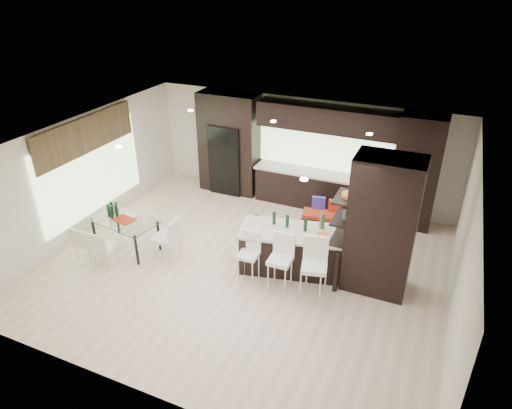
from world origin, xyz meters
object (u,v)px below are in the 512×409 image
at_px(kitchen_island, 294,250).
at_px(stool_mid, 280,270).
at_px(stool_left, 248,263).
at_px(floor_vase, 321,240).
at_px(dining_table, 126,234).
at_px(chair_far, 88,244).
at_px(stool_right, 313,277).
at_px(chair_end, 167,240).
at_px(bench, 327,222).
at_px(chair_near, 105,249).

xyz_separation_m(kitchen_island, stool_mid, (0.00, -0.78, 0.03)).
relative_size(stool_left, floor_vase, 0.69).
distance_m(stool_left, stool_mid, 0.67).
relative_size(dining_table, chair_far, 1.91).
distance_m(floor_vase, dining_table, 4.22).
xyz_separation_m(stool_right, floor_vase, (-0.20, 1.12, 0.11)).
bearing_deg(chair_end, floor_vase, -73.59).
bearing_deg(dining_table, bench, 42.22).
bearing_deg(chair_far, chair_near, -3.83).
distance_m(kitchen_island, stool_left, 1.00).
bearing_deg(stool_left, stool_mid, -3.51).
height_order(kitchen_island, dining_table, kitchen_island).
xyz_separation_m(stool_left, chair_far, (-3.41, -0.67, -0.05)).
bearing_deg(stool_left, kitchen_island, 46.98).
bearing_deg(kitchen_island, chair_far, -173.02).
relative_size(stool_mid, bench, 0.83).
relative_size(stool_mid, chair_near, 1.25).
height_order(stool_left, stool_right, stool_right).
bearing_deg(kitchen_island, dining_table, 179.08).
height_order(stool_mid, chair_end, stool_mid).
height_order(stool_right, bench, stool_right).
bearing_deg(stool_right, stool_mid, 165.48).
bearing_deg(floor_vase, bench, 100.00).
bearing_deg(bench, stool_left, -119.37).
height_order(stool_right, floor_vase, floor_vase).
distance_m(stool_mid, stool_right, 0.66).
relative_size(stool_left, dining_table, 0.59).
height_order(stool_mid, stool_right, stool_right).
height_order(stool_left, floor_vase, floor_vase).
bearing_deg(chair_end, stool_mid, -93.96).
xyz_separation_m(stool_left, dining_table, (-2.95, 0.02, -0.08)).
distance_m(stool_mid, floor_vase, 1.21).
xyz_separation_m(stool_mid, dining_table, (-3.61, 0.04, -0.13)).
xyz_separation_m(stool_left, chair_end, (-1.89, 0.02, 0.03)).
height_order(stool_mid, bench, stool_mid).
relative_size(bench, chair_near, 1.51).
relative_size(stool_left, chair_far, 1.12).
bearing_deg(chair_near, stool_left, 8.61).
relative_size(stool_left, chair_end, 0.94).
height_order(bench, dining_table, dining_table).
bearing_deg(stool_mid, bench, 84.25).
bearing_deg(chair_end, bench, -50.75).
xyz_separation_m(kitchen_island, stool_left, (-0.66, -0.75, -0.02)).
relative_size(kitchen_island, stool_right, 2.10).
bearing_deg(floor_vase, stool_left, -136.01).
height_order(chair_near, chair_end, chair_end).
distance_m(chair_far, chair_end, 1.67).
distance_m(stool_left, stool_right, 1.33).
bearing_deg(chair_far, chair_end, 20.88).
bearing_deg(stool_mid, dining_table, 178.16).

